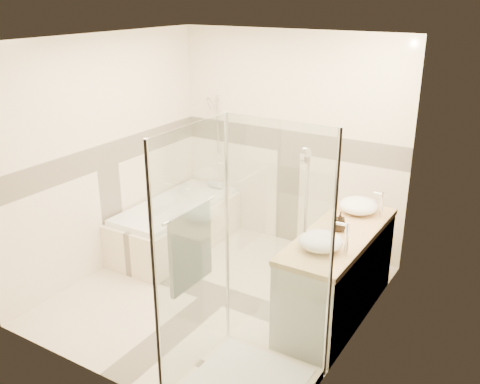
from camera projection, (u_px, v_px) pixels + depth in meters
The scene contains 12 objects.
room at pixel (223, 178), 4.94m from camera, with size 2.82×3.02×2.52m.
bathtub at pixel (177, 223), 6.31m from camera, with size 0.75×1.70×0.56m.
vanity at pixel (337, 274), 4.94m from camera, with size 0.58×1.62×0.85m.
shower_enclosure at pixel (238, 326), 4.04m from camera, with size 0.96×0.93×2.04m.
vessel_sink_near at pixel (359, 205), 5.19m from camera, with size 0.37×0.37×0.15m, color white.
vessel_sink_far at pixel (321, 241), 4.45m from camera, with size 0.37×0.37×0.15m, color white.
faucet_near at pixel (381, 203), 5.06m from camera, with size 0.10×0.03×0.25m.
faucet_far at pixel (346, 237), 4.32m from camera, with size 0.12×0.03×0.29m.
amenity_bottle_a at pixel (340, 221), 4.80m from camera, with size 0.08×0.08×0.18m, color black.
amenity_bottle_b at pixel (339, 223), 4.79m from camera, with size 0.12×0.12×0.15m, color black.
folded_towels at pixel (363, 205), 5.31m from camera, with size 0.14×0.23×0.07m, color silver.
rolled_towel at pixel (216, 185), 6.69m from camera, with size 0.09×0.09×0.19m, color silver.
Camera 1 is at (2.64, -3.88, 2.88)m, focal length 40.00 mm.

